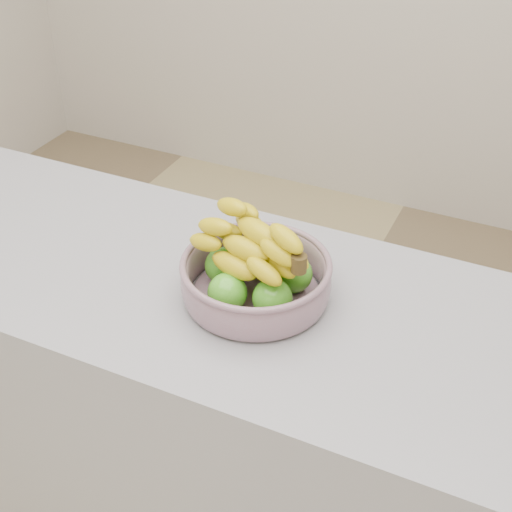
# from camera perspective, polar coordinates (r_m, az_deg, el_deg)

# --- Properties ---
(counter) EXTENTS (2.00, 0.60, 0.90)m
(counter) POSITION_cam_1_polar(r_m,az_deg,el_deg) (1.78, -3.98, -13.50)
(counter) COLOR gray
(counter) RESTS_ON ground
(fruit_bowl) EXTENTS (0.30, 0.30, 0.18)m
(fruit_bowl) POSITION_cam_1_polar(r_m,az_deg,el_deg) (1.39, -0.01, -1.45)
(fruit_bowl) COLOR #8C96A8
(fruit_bowl) RESTS_ON counter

